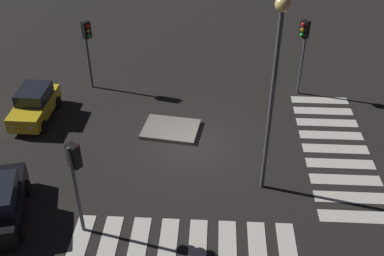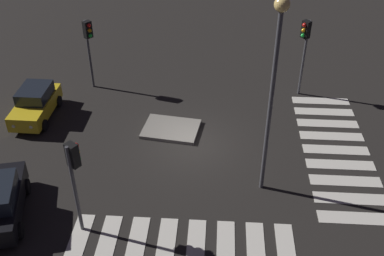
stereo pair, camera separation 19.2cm
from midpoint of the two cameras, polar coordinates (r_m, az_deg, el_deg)
The scene contains 9 objects.
ground_plane at distance 23.08m, azimuth 0.24°, elevation -2.03°, with size 80.00×80.00×0.00m, color black.
traffic_island at distance 24.03m, azimuth -2.39°, elevation -0.12°, with size 3.10×2.50×0.18m.
car_yellow at distance 26.07m, azimuth -18.60°, elevation 2.90°, with size 1.88×3.91×1.69m.
traffic_light_north at distance 26.30m, azimuth 13.99°, elevation 10.52°, with size 0.53×0.54×4.55m.
traffic_light_south at distance 17.32m, azimuth -14.09°, elevation -4.68°, with size 0.54×0.53×4.14m.
traffic_light_west at distance 27.03m, azimuth -12.49°, elevation 10.79°, with size 0.53×0.54×4.19m.
street_lamp at distance 17.59m, azimuth 10.47°, elevation 6.92°, with size 0.56×0.56×8.64m.
crosswalk_near at distance 18.17m, azimuth -1.12°, elevation -14.88°, with size 8.75×3.20×0.02m.
crosswalk_side at distance 23.82m, azimuth 17.58°, elevation -2.59°, with size 3.20×9.90×0.02m.
Camera 2 is at (1.20, -18.38, 13.90)m, focal length 43.10 mm.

